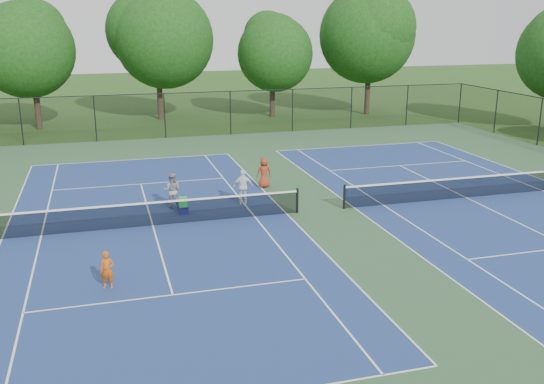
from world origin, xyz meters
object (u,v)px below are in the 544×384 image
object	(u,v)px
tree_back_c	(272,48)
tree_back_b	(157,34)
bystander_c	(264,173)
ball_hopper	(183,202)
ball_crate	(184,210)
instructor	(172,190)
tree_back_a	(31,44)
bystander_a	(243,187)
tree_back_d	(370,30)
child_player	(107,270)

from	to	relation	value
tree_back_c	tree_back_b	bearing A→B (deg)	173.66
bystander_c	ball_hopper	size ratio (longest dim) A/B	3.54
tree_back_b	bystander_c	bearing A→B (deg)	-83.02
ball_crate	instructor	bearing A→B (deg)	108.17
tree_back_b	ball_hopper	bearing A→B (deg)	-93.75
tree_back_b	ball_hopper	distance (m)	25.62
instructor	tree_back_c	bearing A→B (deg)	-97.52
tree_back_a	ball_crate	world-z (taller)	tree_back_a
bystander_a	ball_crate	xyz separation A→B (m)	(-2.73, -0.75, -0.61)
tree_back_a	ball_crate	bearing A→B (deg)	-72.11
tree_back_a	bystander_a	world-z (taller)	tree_back_a
ball_hopper	instructor	bearing A→B (deg)	108.17
tree_back_d	ball_crate	bearing A→B (deg)	-129.21
instructor	tree_back_b	bearing A→B (deg)	-76.60
child_player	instructor	xyz separation A→B (m)	(2.86, 7.47, 0.19)
tree_back_b	ball_hopper	xyz separation A→B (m)	(-1.63, -24.84, -6.07)
tree_back_c	ball_hopper	world-z (taller)	tree_back_c
tree_back_b	tree_back_c	xyz separation A→B (m)	(9.00, -1.00, -1.11)
child_player	bystander_a	xyz separation A→B (m)	(5.90, 7.25, 0.18)
tree_back_c	instructor	bearing A→B (deg)	-115.59
ball_crate	tree_back_b	bearing A→B (deg)	86.25
bystander_c	ball_crate	size ratio (longest dim) A/B	3.76
tree_back_d	ball_hopper	size ratio (longest dim) A/B	25.39
ball_hopper	ball_crate	bearing A→B (deg)	0.00
tree_back_a	ball_hopper	bearing A→B (deg)	-72.11
child_player	ball_hopper	bearing A→B (deg)	73.95
tree_back_b	bystander_c	world-z (taller)	tree_back_b
ball_crate	ball_hopper	world-z (taller)	ball_hopper
tree_back_a	tree_back_d	size ratio (longest dim) A/B	0.88
tree_back_a	bystander_c	distance (m)	23.56
ball_crate	tree_back_a	bearing A→B (deg)	107.89
tree_back_b	bystander_a	size ratio (longest dim) A/B	6.54
tree_back_a	ball_crate	distance (m)	24.71
bystander_a	ball_crate	bearing A→B (deg)	19.93
tree_back_b	tree_back_c	world-z (taller)	tree_back_b
bystander_c	ball_crate	distance (m)	5.31
bystander_c	tree_back_a	bearing A→B (deg)	-59.73
tree_back_c	child_player	bearing A→B (deg)	-114.47
bystander_a	ball_hopper	distance (m)	2.84
instructor	bystander_a	bearing A→B (deg)	-166.14
instructor	ball_hopper	world-z (taller)	instructor
tree_back_a	ball_hopper	size ratio (longest dim) A/B	22.42
bystander_a	bystander_c	bearing A→B (deg)	-119.56
instructor	ball_hopper	size ratio (longest dim) A/B	3.80
tree_back_d	ball_crate	xyz separation A→B (m)	(-18.63, -22.84, -6.66)
ball_hopper	tree_back_b	bearing A→B (deg)	86.25
instructor	tree_back_a	bearing A→B (deg)	-54.05
bystander_a	ball_hopper	size ratio (longest dim) A/B	3.75
ball_crate	ball_hopper	xyz separation A→B (m)	(0.00, 0.00, 0.36)
ball_crate	ball_hopper	bearing A→B (deg)	0.00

